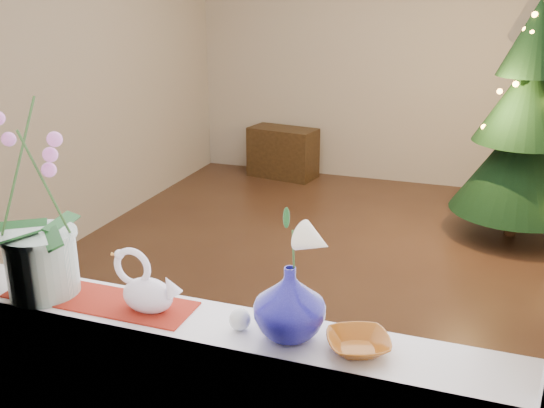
% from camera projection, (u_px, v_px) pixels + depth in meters
% --- Properties ---
extents(ground, '(5.00, 5.00, 0.00)m').
position_uv_depth(ground, '(346.00, 275.00, 4.43)').
color(ground, '#3D2418').
rests_on(ground, ground).
extents(wall_back, '(4.50, 0.10, 2.70)m').
position_uv_depth(wall_back, '(406.00, 55.00, 6.21)').
color(wall_back, beige).
rests_on(wall_back, ground).
extents(wall_front, '(4.50, 0.10, 2.70)m').
position_uv_depth(wall_front, '(171.00, 210.00, 1.76)').
color(wall_front, beige).
rests_on(wall_front, ground).
extents(wall_left, '(0.10, 5.00, 2.70)m').
position_uv_depth(wall_left, '(68.00, 75.00, 4.70)').
color(wall_left, beige).
rests_on(wall_left, ground).
extents(windowsill, '(2.20, 0.26, 0.04)m').
position_uv_depth(windowsill, '(197.00, 324.00, 2.02)').
color(windowsill, white).
rests_on(windowsill, window_apron).
extents(window_frame, '(2.22, 0.06, 1.60)m').
position_uv_depth(window_frame, '(169.00, 87.00, 1.67)').
color(window_frame, white).
rests_on(window_frame, windowsill).
extents(runner, '(0.70, 0.20, 0.01)m').
position_uv_depth(runner, '(99.00, 300.00, 2.14)').
color(runner, maroon).
rests_on(runner, windowsill).
extents(orchid_pot, '(0.27, 0.27, 0.78)m').
position_uv_depth(orchid_pot, '(32.00, 191.00, 2.06)').
color(orchid_pot, white).
rests_on(orchid_pot, windowsill).
extents(swan, '(0.26, 0.13, 0.21)m').
position_uv_depth(swan, '(147.00, 283.00, 2.03)').
color(swan, silver).
rests_on(swan, windowsill).
extents(blue_vase, '(0.33, 0.33, 0.27)m').
position_uv_depth(blue_vase, '(290.00, 297.00, 1.87)').
color(blue_vase, navy).
rests_on(blue_vase, windowsill).
extents(lily, '(0.15, 0.09, 0.20)m').
position_uv_depth(lily, '(290.00, 225.00, 1.79)').
color(lily, white).
rests_on(lily, blue_vase).
extents(paperweight, '(0.08, 0.08, 0.07)m').
position_uv_depth(paperweight, '(240.00, 320.00, 1.94)').
color(paperweight, silver).
rests_on(paperweight, windowsill).
extents(amber_dish, '(0.22, 0.22, 0.04)m').
position_uv_depth(amber_dish, '(358.00, 345.00, 1.83)').
color(amber_dish, '#995014').
rests_on(amber_dish, windowsill).
extents(xmas_tree, '(1.16, 1.16, 1.92)m').
position_uv_depth(xmas_tree, '(525.00, 123.00, 4.85)').
color(xmas_tree, black).
rests_on(xmas_tree, ground).
extents(side_table, '(0.79, 0.49, 0.55)m').
position_uv_depth(side_table, '(283.00, 152.00, 6.73)').
color(side_table, black).
rests_on(side_table, ground).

